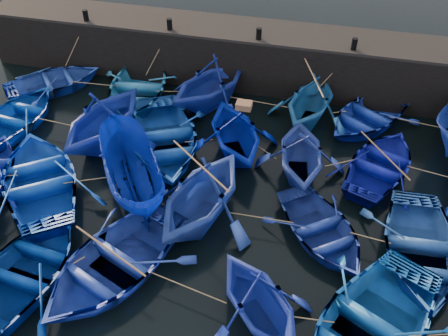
# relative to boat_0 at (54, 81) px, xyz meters

# --- Properties ---
(ground) EXTENTS (120.00, 120.00, 0.00)m
(ground) POSITION_rel_boat_0_xyz_m (9.12, -7.59, -0.45)
(ground) COLOR black
(ground) RESTS_ON ground
(quay_wall) EXTENTS (26.00, 2.50, 2.50)m
(quay_wall) POSITION_rel_boat_0_xyz_m (9.12, 2.91, 0.80)
(quay_wall) COLOR black
(quay_wall) RESTS_ON ground
(quay_top) EXTENTS (26.00, 2.50, 0.12)m
(quay_top) POSITION_rel_boat_0_xyz_m (9.12, 2.91, 2.11)
(quay_top) COLOR black
(quay_top) RESTS_ON quay_wall
(bollard_0) EXTENTS (0.24, 0.24, 0.50)m
(bollard_0) POSITION_rel_boat_0_xyz_m (1.12, 2.01, 2.42)
(bollard_0) COLOR black
(bollard_0) RESTS_ON quay_top
(bollard_1) EXTENTS (0.24, 0.24, 0.50)m
(bollard_1) POSITION_rel_boat_0_xyz_m (5.12, 2.01, 2.42)
(bollard_1) COLOR black
(bollard_1) RESTS_ON quay_top
(bollard_2) EXTENTS (0.24, 0.24, 0.50)m
(bollard_2) POSITION_rel_boat_0_xyz_m (9.12, 2.01, 2.42)
(bollard_2) COLOR black
(bollard_2) RESTS_ON quay_top
(bollard_3) EXTENTS (0.24, 0.24, 0.50)m
(bollard_3) POSITION_rel_boat_0_xyz_m (13.12, 2.01, 2.42)
(bollard_3) COLOR black
(bollard_3) RESTS_ON quay_top
(boat_0) EXTENTS (5.31, 5.20, 0.90)m
(boat_0) POSITION_rel_boat_0_xyz_m (0.00, 0.00, 0.00)
(boat_0) COLOR #2243A8
(boat_0) RESTS_ON ground
(boat_1) EXTENTS (4.58, 5.85, 1.10)m
(boat_1) POSITION_rel_boat_0_xyz_m (4.02, 0.13, 0.10)
(boat_1) COLOR #2675BC
(boat_1) RESTS_ON ground
(boat_2) EXTENTS (5.54, 5.77, 2.34)m
(boat_2) POSITION_rel_boat_0_xyz_m (7.35, 0.44, 0.72)
(boat_2) COLOR navy
(boat_2) RESTS_ON ground
(boat_3) EXTENTS (4.31, 4.72, 2.12)m
(boat_3) POSITION_rel_boat_0_xyz_m (11.72, 0.23, 0.61)
(boat_3) COLOR #1D609B
(boat_3) RESTS_ON ground
(boat_4) EXTENTS (5.28, 5.60, 0.94)m
(boat_4) POSITION_rel_boat_0_xyz_m (14.14, 0.51, 0.02)
(boat_4) COLOR #15309C
(boat_4) RESTS_ON ground
(boat_6) EXTENTS (3.85, 4.99, 0.96)m
(boat_6) POSITION_rel_boat_0_xyz_m (-0.10, -2.96, 0.03)
(boat_6) COLOR #033695
(boat_6) RESTS_ON ground
(boat_7) EXTENTS (4.97, 5.46, 2.46)m
(boat_7) POSITION_rel_boat_0_xyz_m (4.00, -3.17, 0.78)
(boat_7) COLOR #162DA6
(boat_7) RESTS_ON ground
(boat_8) EXTENTS (6.02, 6.78, 1.16)m
(boat_8) POSITION_rel_boat_0_xyz_m (6.35, -3.08, 0.13)
(boat_8) COLOR #134BB6
(boat_8) RESTS_ON ground
(boat_9) EXTENTS (5.17, 5.41, 2.21)m
(boat_9) POSITION_rel_boat_0_xyz_m (9.16, -2.67, 0.66)
(boat_9) COLOR #00179F
(boat_9) RESTS_ON ground
(boat_10) EXTENTS (4.00, 4.44, 2.07)m
(boat_10) POSITION_rel_boat_0_xyz_m (11.77, -3.26, 0.58)
(boat_10) COLOR #253E94
(boat_10) RESTS_ON ground
(boat_11) EXTENTS (4.48, 5.20, 0.91)m
(boat_11) POSITION_rel_boat_0_xyz_m (14.71, -2.56, 0.00)
(boat_11) COLOR #0B138C
(boat_11) RESTS_ON ground
(boat_14) EXTENTS (6.41, 6.75, 1.14)m
(boat_14) POSITION_rel_boat_0_xyz_m (2.85, -6.33, 0.12)
(boat_14) COLOR blue
(boat_14) RESTS_ON ground
(boat_15) EXTENTS (4.27, 5.12, 1.90)m
(boat_15) POSITION_rel_boat_0_xyz_m (6.08, -5.66, 0.50)
(boat_15) COLOR #062193
(boat_15) RESTS_ON ground
(boat_16) EXTENTS (5.02, 5.47, 2.42)m
(boat_16) POSITION_rel_boat_0_xyz_m (8.83, -6.37, 0.76)
(boat_16) COLOR #223F96
(boat_16) RESTS_ON ground
(boat_17) EXTENTS (4.81, 5.05, 0.85)m
(boat_17) POSITION_rel_boat_0_xyz_m (12.82, -6.33, -0.02)
(boat_17) COLOR navy
(boat_17) RESTS_ON ground
(boat_18) EXTENTS (3.80, 5.14, 1.03)m
(boat_18) POSITION_rel_boat_0_xyz_m (15.88, -6.49, 0.06)
(boat_18) COLOR #24539E
(boat_18) RESTS_ON ground
(boat_21) EXTENTS (4.07, 5.29, 1.02)m
(boat_21) POSITION_rel_boat_0_xyz_m (4.42, -10.06, 0.06)
(boat_21) COLOR navy
(boat_21) RESTS_ON ground
(boat_22) EXTENTS (5.52, 6.32, 1.09)m
(boat_22) POSITION_rel_boat_0_xyz_m (6.82, -9.20, 0.10)
(boat_22) COLOR #213CA8
(boat_22) RESTS_ON ground
(boat_23) EXTENTS (4.78, 4.82, 1.92)m
(boat_23) POSITION_rel_boat_0_xyz_m (11.39, -9.78, 0.51)
(boat_23) COLOR #192FA7
(boat_23) RESTS_ON ground
(boat_24) EXTENTS (6.09, 6.78, 1.16)m
(boat_24) POSITION_rel_boat_0_xyz_m (14.36, -9.69, 0.13)
(boat_24) COLOR #0E52A4
(boat_24) RESTS_ON ground
(wooden_crate) EXTENTS (0.57, 0.45, 0.25)m
(wooden_crate) POSITION_rel_boat_0_xyz_m (9.46, -2.67, 1.88)
(wooden_crate) COLOR brown
(wooden_crate) RESTS_ON boat_9
(mooring_ropes) EXTENTS (18.13, 12.01, 2.10)m
(mooring_ropes) POSITION_rel_boat_0_xyz_m (9.34, -2.69, 0.41)
(mooring_ropes) COLOR tan
(mooring_ropes) RESTS_ON ground
(loose_oars) EXTENTS (10.15, 11.51, 1.57)m
(loose_oars) POSITION_rel_boat_0_xyz_m (10.52, -4.47, 1.21)
(loose_oars) COLOR #99724C
(loose_oars) RESTS_ON ground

